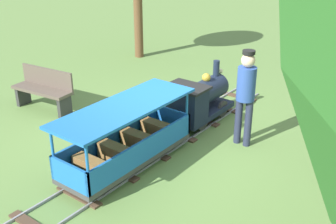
# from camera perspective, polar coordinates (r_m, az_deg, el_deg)

# --- Properties ---
(ground_plane) EXTENTS (60.00, 60.00, 0.00)m
(ground_plane) POSITION_cam_1_polar(r_m,az_deg,el_deg) (7.05, -0.25, -4.22)
(ground_plane) COLOR #608442
(track) EXTENTS (0.77, 6.05, 0.04)m
(track) POSITION_cam_1_polar(r_m,az_deg,el_deg) (7.00, -0.56, -4.29)
(track) COLOR gray
(track) RESTS_ON ground_plane
(locomotive) EXTENTS (0.73, 1.45, 1.03)m
(locomotive) POSITION_cam_1_polar(r_m,az_deg,el_deg) (7.57, 4.18, 1.78)
(locomotive) COLOR #192338
(locomotive) RESTS_ON ground_plane
(passenger_car) EXTENTS (0.83, 2.35, 0.97)m
(passenger_car) POSITION_cam_1_polar(r_m,az_deg,el_deg) (6.21, -5.66, -4.12)
(passenger_car) COLOR #3F3F3F
(passenger_car) RESTS_ON ground_plane
(conductor_person) EXTENTS (0.30, 0.30, 1.62)m
(conductor_person) POSITION_cam_1_polar(r_m,az_deg,el_deg) (6.74, 10.65, 2.88)
(conductor_person) COLOR #282D47
(conductor_person) RESTS_ON ground_plane
(park_bench) EXTENTS (1.34, 0.55, 0.82)m
(park_bench) POSITION_cam_1_polar(r_m,az_deg,el_deg) (8.55, -16.72, 2.99)
(park_bench) COLOR brown
(park_bench) RESTS_ON ground_plane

